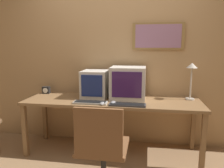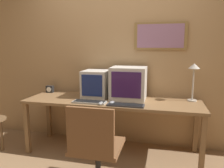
{
  "view_description": "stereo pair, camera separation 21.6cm",
  "coord_description": "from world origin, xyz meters",
  "px_view_note": "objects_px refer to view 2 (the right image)",
  "views": [
    {
      "loc": [
        0.45,
        -1.88,
        1.44
      ],
      "look_at": [
        0.0,
        0.88,
        0.95
      ],
      "focal_mm": 35.0,
      "sensor_mm": 36.0,
      "label": 1
    },
    {
      "loc": [
        0.66,
        -1.83,
        1.44
      ],
      "look_at": [
        0.0,
        0.88,
        0.95
      ],
      "focal_mm": 35.0,
      "sensor_mm": 36.0,
      "label": 2
    }
  ],
  "objects_px": {
    "office_chair": "(96,154)",
    "desk_clock": "(50,89)",
    "mouse_near_keyboard": "(112,103)",
    "keyboard_side": "(126,105)",
    "desk_lamp": "(194,72)",
    "keyboard_main": "(89,102)",
    "mouse_far_corner": "(101,103)",
    "monitor_right": "(129,83)",
    "monitor_left": "(96,84)"
  },
  "relations": [
    {
      "from": "monitor_right",
      "to": "mouse_far_corner",
      "type": "bearing_deg",
      "value": -127.48
    },
    {
      "from": "monitor_right",
      "to": "office_chair",
      "type": "xyz_separation_m",
      "value": [
        -0.17,
        -0.93,
        -0.57
      ]
    },
    {
      "from": "monitor_right",
      "to": "desk_clock",
      "type": "xyz_separation_m",
      "value": [
        -1.24,
        0.12,
        -0.16
      ]
    },
    {
      "from": "keyboard_main",
      "to": "monitor_left",
      "type": "bearing_deg",
      "value": 92.84
    },
    {
      "from": "keyboard_side",
      "to": "monitor_left",
      "type": "bearing_deg",
      "value": 142.72
    },
    {
      "from": "monitor_left",
      "to": "mouse_near_keyboard",
      "type": "distance_m",
      "value": 0.47
    },
    {
      "from": "office_chair",
      "to": "desk_clock",
      "type": "bearing_deg",
      "value": 135.55
    },
    {
      "from": "keyboard_side",
      "to": "desk_lamp",
      "type": "height_order",
      "value": "desk_lamp"
    },
    {
      "from": "monitor_left",
      "to": "keyboard_side",
      "type": "relative_size",
      "value": 0.86
    },
    {
      "from": "monitor_right",
      "to": "keyboard_main",
      "type": "xyz_separation_m",
      "value": [
        -0.44,
        -0.33,
        -0.2
      ]
    },
    {
      "from": "desk_clock",
      "to": "desk_lamp",
      "type": "xyz_separation_m",
      "value": [
        2.06,
        -0.04,
        0.32
      ]
    },
    {
      "from": "monitor_left",
      "to": "mouse_far_corner",
      "type": "relative_size",
      "value": 3.28
    },
    {
      "from": "office_chair",
      "to": "mouse_near_keyboard",
      "type": "bearing_deg",
      "value": 88.72
    },
    {
      "from": "keyboard_main",
      "to": "office_chair",
      "type": "bearing_deg",
      "value": -65.59
    },
    {
      "from": "keyboard_main",
      "to": "mouse_near_keyboard",
      "type": "bearing_deg",
      "value": 2.63
    },
    {
      "from": "monitor_right",
      "to": "mouse_far_corner",
      "type": "distance_m",
      "value": 0.5
    },
    {
      "from": "mouse_near_keyboard",
      "to": "desk_lamp",
      "type": "relative_size",
      "value": 0.23
    },
    {
      "from": "office_chair",
      "to": "keyboard_main",
      "type": "bearing_deg",
      "value": 114.41
    },
    {
      "from": "office_chair",
      "to": "desk_lamp",
      "type": "bearing_deg",
      "value": 45.56
    },
    {
      "from": "mouse_far_corner",
      "to": "office_chair",
      "type": "bearing_deg",
      "value": -78.91
    },
    {
      "from": "desk_clock",
      "to": "office_chair",
      "type": "distance_m",
      "value": 1.55
    },
    {
      "from": "monitor_left",
      "to": "desk_clock",
      "type": "relative_size",
      "value": 3.49
    },
    {
      "from": "monitor_right",
      "to": "mouse_near_keyboard",
      "type": "relative_size",
      "value": 4.08
    },
    {
      "from": "monitor_left",
      "to": "desk_lamp",
      "type": "bearing_deg",
      "value": 3.13
    },
    {
      "from": "monitor_left",
      "to": "office_chair",
      "type": "bearing_deg",
      "value": -72.87
    },
    {
      "from": "mouse_near_keyboard",
      "to": "desk_clock",
      "type": "distance_m",
      "value": 1.17
    },
    {
      "from": "keyboard_side",
      "to": "office_chair",
      "type": "relative_size",
      "value": 0.48
    },
    {
      "from": "keyboard_main",
      "to": "desk_clock",
      "type": "height_order",
      "value": "desk_clock"
    },
    {
      "from": "keyboard_side",
      "to": "monitor_right",
      "type": "bearing_deg",
      "value": 94.28
    },
    {
      "from": "desk_clock",
      "to": "office_chair",
      "type": "bearing_deg",
      "value": -44.45
    },
    {
      "from": "monitor_left",
      "to": "keyboard_main",
      "type": "relative_size",
      "value": 0.9
    },
    {
      "from": "keyboard_main",
      "to": "mouse_far_corner",
      "type": "height_order",
      "value": "mouse_far_corner"
    },
    {
      "from": "mouse_near_keyboard",
      "to": "desk_lamp",
      "type": "distance_m",
      "value": 1.11
    },
    {
      "from": "desk_lamp",
      "to": "office_chair",
      "type": "height_order",
      "value": "desk_lamp"
    },
    {
      "from": "mouse_near_keyboard",
      "to": "desk_clock",
      "type": "xyz_separation_m",
      "value": [
        -1.08,
        0.44,
        0.03
      ]
    },
    {
      "from": "keyboard_side",
      "to": "desk_lamp",
      "type": "distance_m",
      "value": 0.98
    },
    {
      "from": "mouse_near_keyboard",
      "to": "desk_clock",
      "type": "height_order",
      "value": "desk_clock"
    },
    {
      "from": "office_chair",
      "to": "mouse_far_corner",
      "type": "bearing_deg",
      "value": 101.09
    },
    {
      "from": "keyboard_main",
      "to": "mouse_near_keyboard",
      "type": "xyz_separation_m",
      "value": [
        0.29,
        0.01,
        0.01
      ]
    },
    {
      "from": "monitor_left",
      "to": "mouse_near_keyboard",
      "type": "height_order",
      "value": "monitor_left"
    },
    {
      "from": "desk_clock",
      "to": "desk_lamp",
      "type": "distance_m",
      "value": 2.08
    },
    {
      "from": "keyboard_side",
      "to": "desk_clock",
      "type": "xyz_separation_m",
      "value": [
        -1.26,
        0.48,
        0.04
      ]
    },
    {
      "from": "keyboard_main",
      "to": "desk_lamp",
      "type": "height_order",
      "value": "desk_lamp"
    },
    {
      "from": "monitor_right",
      "to": "keyboard_main",
      "type": "relative_size",
      "value": 1.09
    },
    {
      "from": "monitor_right",
      "to": "keyboard_side",
      "type": "distance_m",
      "value": 0.41
    },
    {
      "from": "monitor_left",
      "to": "monitor_right",
      "type": "relative_size",
      "value": 0.83
    },
    {
      "from": "mouse_far_corner",
      "to": "monitor_left",
      "type": "bearing_deg",
      "value": 115.62
    },
    {
      "from": "mouse_far_corner",
      "to": "monitor_right",
      "type": "bearing_deg",
      "value": 52.52
    },
    {
      "from": "keyboard_side",
      "to": "mouse_far_corner",
      "type": "xyz_separation_m",
      "value": [
        -0.3,
        -0.0,
        0.0
      ]
    },
    {
      "from": "mouse_far_corner",
      "to": "keyboard_side",
      "type": "bearing_deg",
      "value": 0.83
    }
  ]
}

